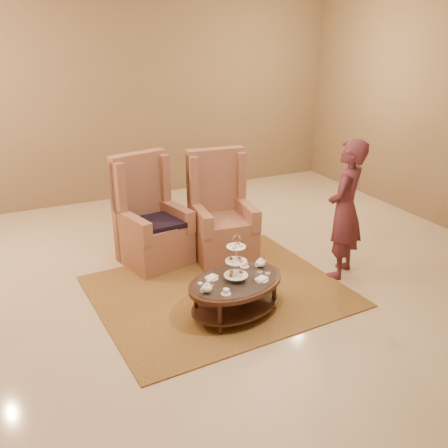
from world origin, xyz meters
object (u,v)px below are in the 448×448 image
person (345,210)px  armchair_right (221,221)px  armchair_left (150,227)px  tea_table (236,286)px

person → armchair_right: bearing=-82.2°
armchair_left → tea_table: bearing=-90.0°
tea_table → person: size_ratio=0.74×
tea_table → armchair_left: armchair_left is taller
tea_table → person: person is taller
tea_table → armchair_right: armchair_right is taller
tea_table → person: 1.71m
tea_table → armchair_left: bearing=89.2°
armchair_right → person: 1.65m
armchair_left → armchair_right: size_ratio=1.00×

